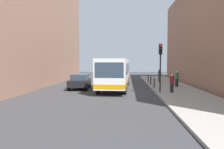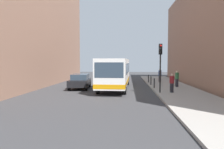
% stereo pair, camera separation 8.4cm
% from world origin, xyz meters
% --- Properties ---
extents(ground_plane, '(80.00, 80.00, 0.00)m').
position_xyz_m(ground_plane, '(0.00, 0.00, 0.00)').
color(ground_plane, '#38383A').
extents(sidewalk, '(4.40, 40.00, 0.15)m').
position_xyz_m(sidewalk, '(5.40, 0.00, 0.07)').
color(sidewalk, '#9E9991').
rests_on(sidewalk, ground).
extents(building_left, '(7.00, 32.00, 14.09)m').
position_xyz_m(building_left, '(-11.50, 4.00, 7.05)').
color(building_left, '#936B56').
rests_on(building_left, ground).
extents(bus, '(2.90, 11.10, 3.00)m').
position_xyz_m(bus, '(-0.43, 2.18, 1.73)').
color(bus, white).
rests_on(bus, ground).
extents(car_beside_bus, '(2.07, 4.50, 1.48)m').
position_xyz_m(car_beside_bus, '(-4.04, 1.91, 0.78)').
color(car_beside_bus, black).
rests_on(car_beside_bus, ground).
extents(traffic_light, '(0.28, 0.33, 4.10)m').
position_xyz_m(traffic_light, '(3.55, -1.53, 3.01)').
color(traffic_light, black).
rests_on(traffic_light, sidewalk).
extents(bollard_near, '(0.11, 0.11, 0.95)m').
position_xyz_m(bollard_near, '(3.45, 1.69, 0.62)').
color(bollard_near, black).
rests_on(bollard_near, sidewalk).
extents(bollard_mid, '(0.11, 0.11, 0.95)m').
position_xyz_m(bollard_mid, '(3.45, 4.73, 0.62)').
color(bollard_mid, black).
rests_on(bollard_mid, sidewalk).
extents(bollard_far, '(0.11, 0.11, 0.95)m').
position_xyz_m(bollard_far, '(3.45, 7.77, 0.62)').
color(bollard_far, black).
rests_on(bollard_far, sidewalk).
extents(pedestrian_near_signal, '(0.38, 0.38, 1.59)m').
position_xyz_m(pedestrian_near_signal, '(4.55, -1.38, 0.94)').
color(pedestrian_near_signal, '#26262D').
rests_on(pedestrian_near_signal, sidewalk).
extents(pedestrian_mid_sidewalk, '(0.38, 0.38, 1.68)m').
position_xyz_m(pedestrian_mid_sidewalk, '(5.94, 2.96, 0.99)').
color(pedestrian_mid_sidewalk, '#26262D').
rests_on(pedestrian_mid_sidewalk, sidewalk).
extents(pedestrian_far_sidewalk, '(0.38, 0.38, 1.71)m').
position_xyz_m(pedestrian_far_sidewalk, '(4.99, 8.49, 1.01)').
color(pedestrian_far_sidewalk, '#26262D').
rests_on(pedestrian_far_sidewalk, sidewalk).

